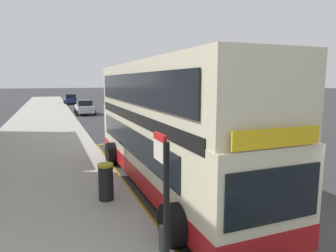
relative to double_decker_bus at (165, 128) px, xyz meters
name	(u,v)px	position (x,y,z in m)	size (l,w,h in m)	color
ground_plane	(106,112)	(2.46, 26.43, -2.07)	(260.00, 260.00, 0.00)	#333335
pavement_near	(44,114)	(-4.54, 26.43, -2.00)	(6.00, 76.00, 0.14)	#A39E93
double_decker_bus	(165,128)	(0.00, 0.00, 0.00)	(3.23, 11.55, 4.40)	beige
bus_bay_markings	(162,182)	(-0.10, 0.05, -2.06)	(2.88, 15.39, 0.01)	gold
bus_stop_sign	(165,219)	(-2.43, -6.29, -0.26)	(0.09, 0.51, 2.87)	black
parked_car_navy_ahead	(71,99)	(-0.72, 41.34, -1.27)	(2.09, 4.20, 1.62)	navy
parked_car_black_kerbside	(130,106)	(4.97, 24.78, -1.27)	(2.09, 4.20, 1.62)	black
parked_car_silver_distant	(85,107)	(-0.27, 24.67, -1.27)	(2.09, 4.20, 1.62)	#B2B5BA
litter_bin	(106,182)	(-2.41, -1.19, -1.36)	(0.47, 0.47, 1.13)	black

